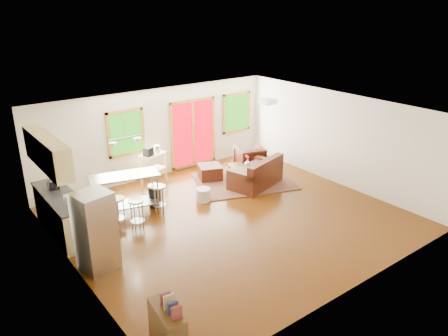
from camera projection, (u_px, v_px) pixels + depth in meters
floor at (231, 218)px, 10.54m from camera, size 7.50×7.00×0.02m
ceiling at (232, 112)px, 9.59m from camera, size 7.50×7.00×0.02m
back_wall at (158, 133)px, 12.68m from camera, size 7.50×0.02×2.60m
left_wall at (70, 212)px, 7.95m from camera, size 0.02×7.00×2.60m
right_wall at (338, 139)px, 12.18m from camera, size 0.02×7.00×2.60m
front_wall at (358, 227)px, 7.45m from camera, size 7.50×0.02×2.60m
window_left at (126, 133)px, 12.01m from camera, size 1.10×0.05×1.30m
french_doors at (193, 133)px, 13.39m from camera, size 1.60×0.05×2.10m
window_right at (237, 112)px, 14.20m from camera, size 1.10×0.05×1.30m
rug at (244, 181)px, 12.63m from camera, size 3.22×2.84×0.03m
loveseat at (257, 175)px, 12.23m from camera, size 1.74×1.27×0.83m
coffee_table at (245, 166)px, 12.87m from camera, size 1.08×0.83×0.38m
armchair at (250, 157)px, 13.39m from camera, size 0.98×0.95×0.82m
ottoman at (210, 172)px, 12.75m from camera, size 0.82×0.82×0.42m
pouf at (203, 195)px, 11.38m from camera, size 0.49×0.49×0.34m
vase at (248, 162)px, 12.63m from camera, size 0.26×0.27×0.35m
book at (251, 158)px, 12.94m from camera, size 0.21×0.05×0.28m
cabinets at (58, 196)px, 9.51m from camera, size 0.64×2.24×2.30m
refrigerator at (96, 231)px, 8.32m from camera, size 0.74×0.73×1.60m
island at (125, 188)px, 10.47m from camera, size 1.74×1.02×1.03m
cup at (137, 176)px, 10.40m from camera, size 0.13×0.12×0.11m
bar_stool_a at (117, 206)px, 9.93m from camera, size 0.44×0.44×0.73m
bar_stool_b at (136, 208)px, 9.79m from camera, size 0.37×0.37×0.75m
bar_stool_c at (159, 193)px, 10.58m from camera, size 0.45×0.45×0.73m
trash_can at (155, 196)px, 11.00m from camera, size 0.38×0.38×0.60m
kitchen_cart at (153, 158)px, 12.25m from camera, size 0.86×0.72×1.12m
bookshelf at (168, 328)px, 6.48m from camera, size 0.40×0.83×0.94m
ceiling_flush at (268, 102)px, 10.97m from camera, size 0.35×0.35×0.12m
pendant_light at (125, 142)px, 9.90m from camera, size 0.80×0.18×0.79m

